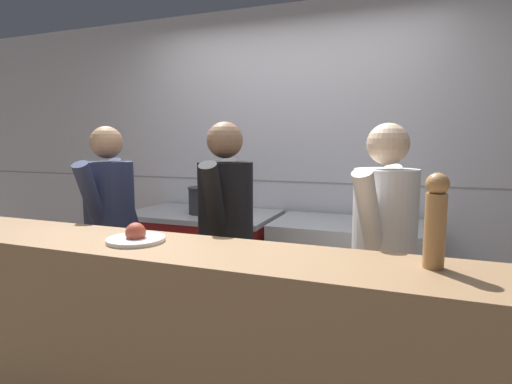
{
  "coord_description": "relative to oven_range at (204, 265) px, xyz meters",
  "views": [
    {
      "loc": [
        0.93,
        -1.77,
        1.49
      ],
      "look_at": [
        -0.0,
        0.73,
        1.15
      ],
      "focal_mm": 28.0,
      "sensor_mm": 36.0,
      "label": 1
    }
  ],
  "objects": [
    {
      "name": "plated_dish_main",
      "position": [
        0.42,
        -1.43,
        0.6
      ],
      "size": [
        0.26,
        0.26,
        0.09
      ],
      "color": "white",
      "rests_on": "pass_counter"
    },
    {
      "name": "chef_line",
      "position": [
        1.46,
        -0.78,
        0.42
      ],
      "size": [
        0.41,
        0.68,
        1.58
      ],
      "rotation": [
        0.0,
        0.0,
        -0.32
      ],
      "color": "black",
      "rests_on": "ground_plane"
    },
    {
      "name": "oven_range",
      "position": [
        0.0,
        0.0,
        0.0
      ],
      "size": [
        1.2,
        0.71,
        0.91
      ],
      "color": "maroon",
      "rests_on": "ground_plane"
    },
    {
      "name": "pass_counter",
      "position": [
        0.6,
        -1.43,
        0.06
      ],
      "size": [
        3.15,
        0.45,
        1.04
      ],
      "color": "#93704C",
      "rests_on": "ground_plane"
    },
    {
      "name": "chef_sous",
      "position": [
        0.56,
        -0.76,
        0.44
      ],
      "size": [
        0.37,
        0.7,
        1.6
      ],
      "rotation": [
        0.0,
        0.0,
        0.13
      ],
      "color": "black",
      "rests_on": "ground_plane"
    },
    {
      "name": "prep_counter",
      "position": [
        1.22,
        -0.0,
        -0.0
      ],
      "size": [
        1.14,
        0.65,
        0.91
      ],
      "color": "#B7BABF",
      "rests_on": "ground_plane"
    },
    {
      "name": "stock_pot",
      "position": [
        0.03,
        -0.06,
        0.57
      ],
      "size": [
        0.23,
        0.23,
        0.22
      ],
      "color": "#2D2D33",
      "rests_on": "oven_range"
    },
    {
      "name": "wall_back_tiled",
      "position": [
        0.62,
        0.4,
        0.84
      ],
      "size": [
        8.0,
        0.06,
        2.6
      ],
      "color": "silver",
      "rests_on": "ground_plane"
    },
    {
      "name": "pepper_mill",
      "position": [
        1.66,
        -1.37,
        0.76
      ],
      "size": [
        0.08,
        0.08,
        0.34
      ],
      "color": "#AD7A47",
      "rests_on": "pass_counter"
    },
    {
      "name": "chef_head_cook",
      "position": [
        -0.28,
        -0.78,
        0.43
      ],
      "size": [
        0.38,
        0.7,
        1.59
      ],
      "rotation": [
        0.0,
        0.0,
        0.19
      ],
      "color": "black",
      "rests_on": "ground_plane"
    }
  ]
}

